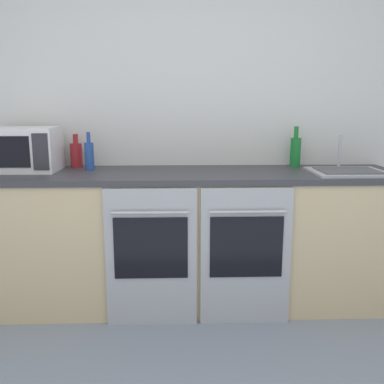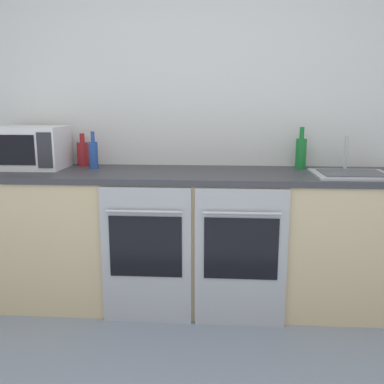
% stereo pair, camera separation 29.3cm
% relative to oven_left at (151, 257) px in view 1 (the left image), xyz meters
% --- Properties ---
extents(wall_back, '(10.00, 0.06, 2.60)m').
position_rel_oven_left_xyz_m(wall_back, '(0.24, 0.70, 0.85)').
color(wall_back, silver).
rests_on(wall_back, ground_plane).
extents(counter_back, '(2.90, 0.68, 0.94)m').
position_rel_oven_left_xyz_m(counter_back, '(0.24, 0.34, 0.02)').
color(counter_back, '#D1B789').
rests_on(counter_back, ground_plane).
extents(oven_left, '(0.57, 0.06, 0.89)m').
position_rel_oven_left_xyz_m(oven_left, '(0.00, 0.00, 0.00)').
color(oven_left, '#A8AAAF').
rests_on(oven_left, ground_plane).
extents(oven_right, '(0.57, 0.06, 0.89)m').
position_rel_oven_left_xyz_m(oven_right, '(0.59, 0.00, 0.00)').
color(oven_right, '#A8AAAF').
rests_on(oven_right, ground_plane).
extents(microwave, '(0.46, 0.36, 0.30)m').
position_rel_oven_left_xyz_m(microwave, '(-0.88, 0.43, 0.63)').
color(microwave, silver).
rests_on(microwave, counter_back).
extents(bottle_red, '(0.09, 0.09, 0.24)m').
position_rel_oven_left_xyz_m(bottle_red, '(-0.57, 0.59, 0.58)').
color(bottle_red, maroon).
rests_on(bottle_red, counter_back).
extents(bottle_blue, '(0.06, 0.06, 0.26)m').
position_rel_oven_left_xyz_m(bottle_blue, '(-0.45, 0.46, 0.59)').
color(bottle_blue, '#234793').
rests_on(bottle_blue, counter_back).
extents(bottle_green, '(0.08, 0.08, 0.29)m').
position_rel_oven_left_xyz_m(bottle_green, '(1.03, 0.56, 0.60)').
color(bottle_green, '#19722D').
rests_on(bottle_green, counter_back).
extents(sink, '(0.49, 0.42, 0.24)m').
position_rel_oven_left_xyz_m(sink, '(1.31, 0.26, 0.50)').
color(sink, '#A8AAAF').
rests_on(sink, counter_back).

